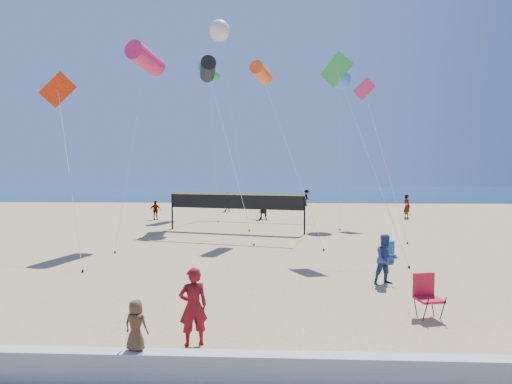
{
  "coord_description": "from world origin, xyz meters",
  "views": [
    {
      "loc": [
        0.69,
        -9.71,
        3.74
      ],
      "look_at": [
        0.18,
        2.0,
        3.13
      ],
      "focal_mm": 28.0,
      "sensor_mm": 36.0,
      "label": 1
    }
  ],
  "objects_px": {
    "camp_chair": "(426,293)",
    "woman": "(193,306)",
    "volleyball_net": "(235,206)",
    "trash_barrel": "(387,251)"
  },
  "relations": [
    {
      "from": "camp_chair",
      "to": "woman",
      "type": "bearing_deg",
      "value": -174.01
    },
    {
      "from": "woman",
      "to": "camp_chair",
      "type": "bearing_deg",
      "value": 175.97
    },
    {
      "from": "woman",
      "to": "volleyball_net",
      "type": "distance_m",
      "value": 16.03
    },
    {
      "from": "woman",
      "to": "volleyball_net",
      "type": "xyz_separation_m",
      "value": [
        -0.63,
        16.0,
        0.75
      ]
    },
    {
      "from": "woman",
      "to": "trash_barrel",
      "type": "distance_m",
      "value": 10.57
    },
    {
      "from": "camp_chair",
      "to": "volleyball_net",
      "type": "distance_m",
      "value": 15.45
    },
    {
      "from": "woman",
      "to": "volleyball_net",
      "type": "bearing_deg",
      "value": -110.47
    },
    {
      "from": "woman",
      "to": "volleyball_net",
      "type": "relative_size",
      "value": 0.16
    },
    {
      "from": "woman",
      "to": "camp_chair",
      "type": "xyz_separation_m",
      "value": [
        5.64,
        1.91,
        -0.22
      ]
    },
    {
      "from": "trash_barrel",
      "to": "volleyball_net",
      "type": "xyz_separation_m",
      "value": [
        -7.1,
        7.65,
        1.17
      ]
    }
  ]
}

